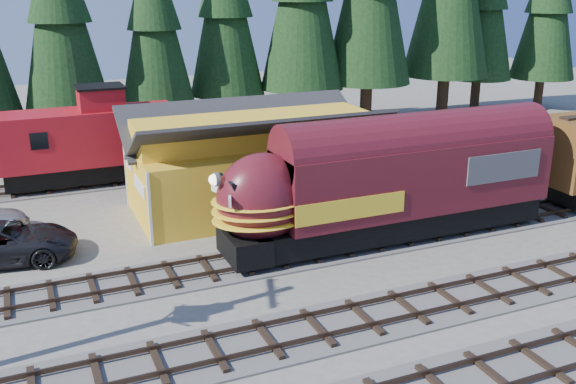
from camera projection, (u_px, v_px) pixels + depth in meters
name	position (u px, v px, depth m)	size (l,w,h in m)	color
ground	(352.00, 293.00, 24.25)	(120.00, 120.00, 0.00)	#6B665B
track_siding	(492.00, 220.00, 31.45)	(68.00, 3.20, 0.33)	#4C4947
track_spur	(43.00, 189.00, 36.22)	(32.00, 3.20, 0.33)	#4C4947
depot	(254.00, 152.00, 32.49)	(12.80, 7.00, 5.30)	gold
locomotive	(382.00, 188.00, 28.28)	(16.07, 3.19, 4.37)	black
caboose	(87.00, 141.00, 36.41)	(10.07, 2.92, 5.24)	black
pickup_truck_a	(1.00, 243.00, 26.67)	(2.82, 6.12, 1.70)	black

